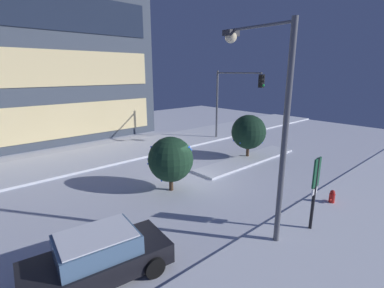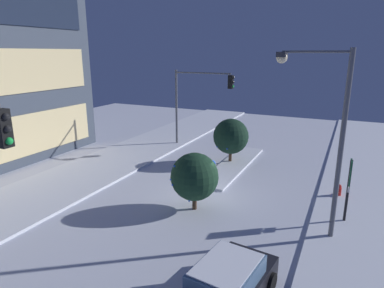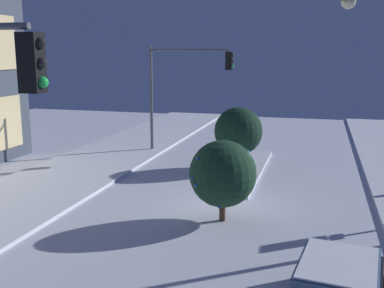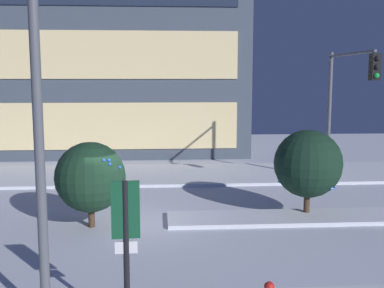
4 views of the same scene
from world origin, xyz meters
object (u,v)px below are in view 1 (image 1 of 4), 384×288
car_near (98,257)px  street_lamp_arched (267,104)px  fire_hydrant (332,198)px  decorated_tree_median (249,132)px  traffic_light_corner_far_right (234,93)px  decorated_tree_left_of_median (171,159)px  parking_info_sign (315,186)px

car_near → street_lamp_arched: 7.27m
fire_hydrant → decorated_tree_median: 7.95m
traffic_light_corner_far_right → decorated_tree_left_of_median: size_ratio=2.14×
street_lamp_arched → fire_hydrant: (4.60, -0.84, -4.65)m
fire_hydrant → parking_info_sign: bearing=-172.6°
car_near → decorated_tree_left_of_median: decorated_tree_left_of_median is taller
car_near → decorated_tree_median: (13.19, 4.49, 1.21)m
decorated_tree_median → decorated_tree_left_of_median: size_ratio=1.09×
street_lamp_arched → parking_info_sign: 3.72m
fire_hydrant → decorated_tree_left_of_median: size_ratio=0.26×
street_lamp_arched → decorated_tree_median: street_lamp_arched is taller
car_near → decorated_tree_median: size_ratio=1.42×
fire_hydrant → parking_info_sign: size_ratio=0.25×
decorated_tree_left_of_median → parking_info_sign: bearing=-76.3°
street_lamp_arched → traffic_light_corner_far_right: bearing=-44.9°
traffic_light_corner_far_right → street_lamp_arched: street_lamp_arched is taller
car_near → traffic_light_corner_far_right: (15.97, 8.22, 3.64)m
street_lamp_arched → decorated_tree_median: 10.39m
parking_info_sign → decorated_tree_median: size_ratio=0.96×
street_lamp_arched → decorated_tree_left_of_median: 6.45m
car_near → fire_hydrant: 10.51m
fire_hydrant → decorated_tree_median: size_ratio=0.24×
decorated_tree_left_of_median → fire_hydrant: bearing=-54.4°
traffic_light_corner_far_right → parking_info_sign: size_ratio=2.05×
car_near → traffic_light_corner_far_right: bearing=34.4°
car_near → parking_info_sign: 7.95m
car_near → decorated_tree_median: bearing=26.0°
car_near → decorated_tree_left_of_median: (5.58, 3.68, 1.00)m
traffic_light_corner_far_right → decorated_tree_left_of_median: 11.64m
car_near → fire_hydrant: size_ratio=5.98×
traffic_light_corner_far_right → decorated_tree_median: size_ratio=1.96×
traffic_light_corner_far_right → decorated_tree_left_of_median: bearing=-66.4°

